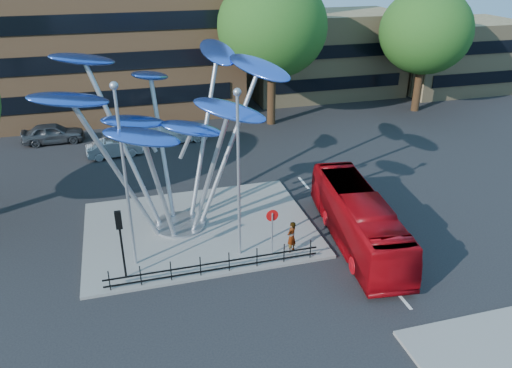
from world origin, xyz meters
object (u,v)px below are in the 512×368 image
object	(u,v)px
street_lamp_right	(238,161)
pedestrian	(291,237)
street_lamp_left	(124,163)
leaf_sculpture	(169,105)
parked_car_mid	(114,148)
traffic_light_island	(120,231)
parked_car_left	(53,133)
tree_right	(272,27)
red_bus	(358,219)
no_entry_sign_island	(272,225)
tree_far	(426,32)
parked_car_right	(173,132)

from	to	relation	value
street_lamp_right	pedestrian	distance (m)	4.85
street_lamp_left	leaf_sculpture	bearing A→B (deg)	52.60
parked_car_mid	traffic_light_island	bearing A→B (deg)	173.56
traffic_light_island	parked_car_left	bearing A→B (deg)	103.27
street_lamp_right	parked_car_left	bearing A→B (deg)	117.90
tree_right	street_lamp_right	bearing A→B (deg)	-111.54
parked_car_left	red_bus	bearing A→B (deg)	-141.27
no_entry_sign_island	parked_car_left	xyz separation A→B (m)	(-11.63, 19.61, -1.04)
tree_right	parked_car_mid	world-z (taller)	tree_right
tree_far	parked_car_right	distance (m)	23.58
street_lamp_right	traffic_light_island	size ratio (longest dim) A/B	2.42
traffic_light_island	parked_car_left	world-z (taller)	traffic_light_island
leaf_sculpture	street_lamp_right	size ratio (longest dim) A/B	1.53
leaf_sculpture	pedestrian	world-z (taller)	leaf_sculpture
tree_far	street_lamp_right	bearing A→B (deg)	-138.53
tree_far	pedestrian	distance (m)	27.91
red_bus	tree_far	bearing A→B (deg)	58.47
tree_far	parked_car_mid	xyz separation A→B (m)	(-27.13, -4.00, -6.46)
leaf_sculpture	parked_car_mid	bearing A→B (deg)	105.12
street_lamp_left	parked_car_mid	xyz separation A→B (m)	(-0.63, 14.50, -4.71)
street_lamp_right	parked_car_right	bearing A→B (deg)	93.79
tree_far	street_lamp_left	distance (m)	32.37
street_lamp_left	parked_car_right	xyz separation A→B (m)	(3.87, 16.48, -4.58)
tree_right	street_lamp_left	xyz separation A→B (m)	(-12.50, -18.50, -2.68)
tree_right	traffic_light_island	size ratio (longest dim) A/B	3.54
tree_right	tree_far	bearing A→B (deg)	0.00
tree_far	red_bus	size ratio (longest dim) A/B	1.10
pedestrian	traffic_light_island	bearing A→B (deg)	-34.66
parked_car_left	parked_car_mid	distance (m)	6.10
tree_right	red_bus	xyz separation A→B (m)	(-1.40, -19.38, -6.67)
tree_right	red_bus	bearing A→B (deg)	-94.13
tree_right	traffic_light_island	distance (m)	24.06
leaf_sculpture	parked_car_right	world-z (taller)	leaf_sculpture
parked_car_left	parked_car_mid	world-z (taller)	parked_car_left
leaf_sculpture	parked_car_mid	distance (m)	13.28
leaf_sculpture	traffic_light_island	distance (m)	6.65
traffic_light_island	parked_car_left	distance (m)	20.24
tree_far	traffic_light_island	xyz separation A→B (m)	(-27.00, -19.50, -4.49)
street_lamp_right	no_entry_sign_island	world-z (taller)	street_lamp_right
street_lamp_right	traffic_light_island	xyz separation A→B (m)	(-5.50, -0.50, -2.48)
tree_far	street_lamp_left	xyz separation A→B (m)	(-26.50, -18.50, -1.75)
no_entry_sign_island	parked_car_mid	bearing A→B (deg)	114.71
street_lamp_left	pedestrian	xyz separation A→B (m)	(7.50, -1.00, -4.38)
traffic_light_island	parked_car_mid	xyz separation A→B (m)	(-0.13, 15.50, -1.97)
street_lamp_right	traffic_light_island	distance (m)	6.05
red_bus	parked_car_mid	bearing A→B (deg)	134.25
red_bus	no_entry_sign_island	bearing A→B (deg)	-171.82
street_lamp_left	red_bus	world-z (taller)	street_lamp_left
parked_car_mid	street_lamp_left	bearing A→B (deg)	175.57
street_lamp_right	no_entry_sign_island	size ratio (longest dim) A/B	3.39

